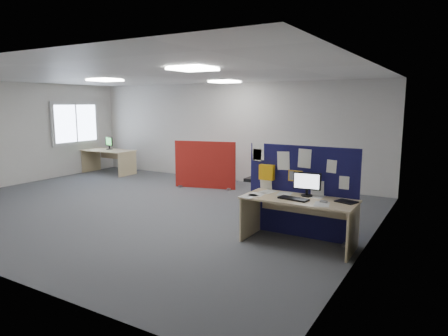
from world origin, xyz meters
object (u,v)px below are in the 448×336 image
at_px(main_desk, 299,209).
at_px(second_desk, 109,155).
at_px(monitor_main, 307,183).
at_px(office_chair, 263,174).
at_px(red_divider, 205,165).
at_px(monitor_second, 109,143).
at_px(navy_divider, 300,191).

bearing_deg(main_desk, second_desk, 157.27).
bearing_deg(monitor_main, second_desk, 152.45).
xyz_separation_m(main_desk, second_desk, (-7.26, 3.04, -0.00)).
xyz_separation_m(main_desk, monitor_main, (0.06, 0.15, 0.38)).
bearing_deg(office_chair, second_desk, 170.78).
xyz_separation_m(red_divider, monitor_second, (-3.82, 0.41, 0.35)).
distance_m(navy_divider, red_divider, 4.12).
distance_m(second_desk, monitor_second, 0.40).
height_order(navy_divider, monitor_second, navy_divider).
xyz_separation_m(monitor_second, office_chair, (5.74, -1.03, -0.30)).
distance_m(navy_divider, second_desk, 7.63).
height_order(monitor_main, office_chair, office_chair).
bearing_deg(red_divider, office_chair, -32.52).
height_order(main_desk, monitor_main, monitor_main).
height_order(navy_divider, red_divider, navy_divider).
bearing_deg(monitor_main, office_chair, 124.28).
distance_m(red_divider, second_desk, 3.77).
height_order(red_divider, monitor_second, red_divider).
bearing_deg(main_desk, office_chair, 127.21).
distance_m(monitor_main, second_desk, 7.88).
bearing_deg(monitor_second, red_divider, 13.08).
bearing_deg(main_desk, monitor_second, 156.97).
bearing_deg(navy_divider, red_divider, 145.22).
xyz_separation_m(navy_divider, office_chair, (-1.46, 1.73, -0.11)).
xyz_separation_m(red_divider, office_chair, (1.92, -0.62, 0.05)).
xyz_separation_m(navy_divider, second_desk, (-7.14, 2.69, -0.20)).
relative_size(red_divider, office_chair, 1.38).
bearing_deg(office_chair, red_divider, 162.54).
bearing_deg(monitor_second, office_chair, 9.06).
bearing_deg(office_chair, main_desk, -52.47).
bearing_deg(monitor_main, main_desk, -116.03).
relative_size(second_desk, office_chair, 1.44).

